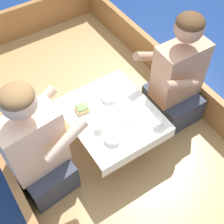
{
  "coord_description": "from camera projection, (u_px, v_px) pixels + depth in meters",
  "views": [
    {
      "loc": [
        -0.8,
        -1.15,
        2.6
      ],
      "look_at": [
        0.0,
        0.08,
        0.75
      ],
      "focal_mm": 50.0,
      "sensor_mm": 36.0,
      "label": 1
    }
  ],
  "objects": [
    {
      "name": "utensil_knife_starboard",
      "position": [
        136.0,
        142.0,
        2.21
      ],
      "size": [
        0.17,
        0.06,
        0.0
      ],
      "rotation": [
        0.0,
        0.0,
        2.83
      ],
      "color": "silver",
      "rests_on": "cockpit_table"
    },
    {
      "name": "bowl_port_near",
      "position": [
        110.0,
        96.0,
        2.45
      ],
      "size": [
        0.13,
        0.13,
        0.04
      ],
      "color": "white",
      "rests_on": "cockpit_table"
    },
    {
      "name": "cockpit_table",
      "position": [
        112.0,
        117.0,
        2.4
      ],
      "size": [
        0.64,
        0.74,
        0.39
      ],
      "color": "#B2B2B7",
      "rests_on": "boat_deck"
    },
    {
      "name": "bow_coaming",
      "position": [
        24.0,
        20.0,
        3.46
      ],
      "size": [
        1.64,
        0.06,
        0.36
      ],
      "primitive_type": "cube",
      "color": "#936033",
      "rests_on": "boat_deck"
    },
    {
      "name": "ground_plane",
      "position": [
        116.0,
        168.0,
        2.9
      ],
      "size": [
        60.0,
        60.0,
        0.0
      ],
      "primitive_type": "plane",
      "color": "navy"
    },
    {
      "name": "gunwale_port",
      "position": [
        18.0,
        192.0,
        2.22
      ],
      "size": [
        0.06,
        3.77,
        0.31
      ],
      "primitive_type": "cube",
      "color": "#936033",
      "rests_on": "boat_deck"
    },
    {
      "name": "plate_bread",
      "position": [
        129.0,
        118.0,
        2.34
      ],
      "size": [
        0.17,
        0.17,
        0.01
      ],
      "color": "white",
      "rests_on": "cockpit_table"
    },
    {
      "name": "sandwich",
      "position": [
        82.0,
        109.0,
        2.36
      ],
      "size": [
        0.1,
        0.09,
        0.05
      ],
      "rotation": [
        0.0,
        0.0,
        -0.1
      ],
      "color": "tan",
      "rests_on": "plate_sandwich"
    },
    {
      "name": "utensil_spoon_center",
      "position": [
        95.0,
        84.0,
        2.56
      ],
      "size": [
        0.12,
        0.14,
        0.01
      ],
      "rotation": [
        0.0,
        0.0,
        0.87
      ],
      "color": "silver",
      "rests_on": "cockpit_table"
    },
    {
      "name": "utensil_spoon_port",
      "position": [
        148.0,
        112.0,
        2.38
      ],
      "size": [
        0.17,
        0.03,
        0.01
      ],
      "rotation": [
        0.0,
        0.0,
        0.06
      ],
      "color": "silver",
      "rests_on": "cockpit_table"
    },
    {
      "name": "utensil_spoon_starboard",
      "position": [
        141.0,
        126.0,
        2.3
      ],
      "size": [
        0.08,
        0.16,
        0.01
      ],
      "rotation": [
        0.0,
        0.0,
        1.96
      ],
      "color": "silver",
      "rests_on": "cockpit_table"
    },
    {
      "name": "person_port",
      "position": [
        36.0,
        150.0,
        2.12
      ],
      "size": [
        0.55,
        0.49,
        1.04
      ],
      "rotation": [
        0.0,
        0.0,
        0.11
      ],
      "color": "#333847",
      "rests_on": "boat_deck"
    },
    {
      "name": "coffee_cup_starboard",
      "position": [
        99.0,
        127.0,
        2.26
      ],
      "size": [
        0.1,
        0.07,
        0.06
      ],
      "color": "white",
      "rests_on": "cockpit_table"
    },
    {
      "name": "coffee_cup_port",
      "position": [
        158.0,
        123.0,
        2.27
      ],
      "size": [
        0.09,
        0.06,
        0.07
      ],
      "color": "white",
      "rests_on": "cockpit_table"
    },
    {
      "name": "bowl_starboard_near",
      "position": [
        113.0,
        138.0,
        2.21
      ],
      "size": [
        0.12,
        0.12,
        0.04
      ],
      "color": "white",
      "rests_on": "cockpit_table"
    },
    {
      "name": "plate_sandwich",
      "position": [
        82.0,
        111.0,
        2.38
      ],
      "size": [
        0.19,
        0.19,
        0.01
      ],
      "color": "white",
      "rests_on": "cockpit_table"
    },
    {
      "name": "boat_deck",
      "position": [
        117.0,
        158.0,
        2.77
      ],
      "size": [
        1.76,
        3.77,
        0.34
      ],
      "primitive_type": "cube",
      "color": "#A87F4C",
      "rests_on": "ground_plane"
    },
    {
      "name": "person_starboard",
      "position": [
        177.0,
        79.0,
        2.54
      ],
      "size": [
        0.53,
        0.45,
        1.04
      ],
      "rotation": [
        0.0,
        0.0,
        3.12
      ],
      "color": "#333847",
      "rests_on": "boat_deck"
    },
    {
      "name": "gunwale_starboard",
      "position": [
        196.0,
        94.0,
        2.8
      ],
      "size": [
        0.06,
        3.77,
        0.31
      ],
      "primitive_type": "cube",
      "color": "#936033",
      "rests_on": "boat_deck"
    }
  ]
}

